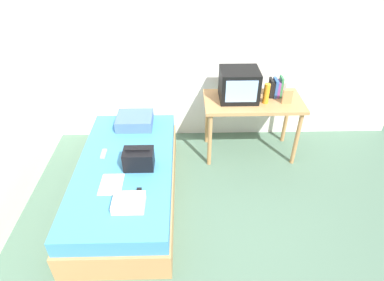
# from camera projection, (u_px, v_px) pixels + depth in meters

# --- Properties ---
(ground_plane) EXTENTS (8.00, 8.00, 0.00)m
(ground_plane) POSITION_uv_depth(u_px,v_px,m) (211.00, 250.00, 3.06)
(ground_plane) COLOR #4C6B56
(wall_back) EXTENTS (5.20, 0.10, 2.60)m
(wall_back) POSITION_uv_depth(u_px,v_px,m) (202.00, 41.00, 3.93)
(wall_back) COLOR silver
(wall_back) RESTS_ON ground
(bed) EXTENTS (1.00, 2.00, 0.46)m
(bed) POSITION_uv_depth(u_px,v_px,m) (127.00, 181.00, 3.49)
(bed) COLOR #B27F4C
(bed) RESTS_ON ground
(desk) EXTENTS (1.16, 0.60, 0.76)m
(desk) POSITION_uv_depth(u_px,v_px,m) (253.00, 107.00, 3.91)
(desk) COLOR #B27F4C
(desk) RESTS_ON ground
(tv) EXTENTS (0.44, 0.39, 0.36)m
(tv) POSITION_uv_depth(u_px,v_px,m) (239.00, 85.00, 3.77)
(tv) COLOR black
(tv) RESTS_ON desk
(water_bottle) EXTENTS (0.07, 0.07, 0.24)m
(water_bottle) POSITION_uv_depth(u_px,v_px,m) (266.00, 94.00, 3.73)
(water_bottle) COLOR orange
(water_bottle) RESTS_ON desk
(book_row) EXTENTS (0.18, 0.16, 0.24)m
(book_row) POSITION_uv_depth(u_px,v_px,m) (277.00, 88.00, 3.88)
(book_row) COLOR black
(book_row) RESTS_ON desk
(picture_frame) EXTENTS (0.11, 0.02, 0.17)m
(picture_frame) POSITION_uv_depth(u_px,v_px,m) (287.00, 97.00, 3.73)
(picture_frame) COLOR #B27F4C
(picture_frame) RESTS_ON desk
(pillow) EXTENTS (0.42, 0.36, 0.13)m
(pillow) POSITION_uv_depth(u_px,v_px,m) (135.00, 121.00, 3.91)
(pillow) COLOR #4766AD
(pillow) RESTS_ON bed
(handbag) EXTENTS (0.30, 0.20, 0.23)m
(handbag) POSITION_uv_depth(u_px,v_px,m) (139.00, 159.00, 3.26)
(handbag) COLOR black
(handbag) RESTS_ON bed
(magazine) EXTENTS (0.21, 0.29, 0.01)m
(magazine) POSITION_uv_depth(u_px,v_px,m) (111.00, 184.00, 3.10)
(magazine) COLOR white
(magazine) RESTS_ON bed
(remote_dark) EXTENTS (0.04, 0.16, 0.02)m
(remote_dark) POSITION_uv_depth(u_px,v_px,m) (139.00, 194.00, 2.99)
(remote_dark) COLOR black
(remote_dark) RESTS_ON bed
(remote_silver) EXTENTS (0.04, 0.14, 0.02)m
(remote_silver) POSITION_uv_depth(u_px,v_px,m) (104.00, 154.00, 3.48)
(remote_silver) COLOR #B7B7BC
(remote_silver) RESTS_ON bed
(folded_towel) EXTENTS (0.28, 0.22, 0.08)m
(folded_towel) POSITION_uv_depth(u_px,v_px,m) (129.00, 203.00, 2.86)
(folded_towel) COLOR white
(folded_towel) RESTS_ON bed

